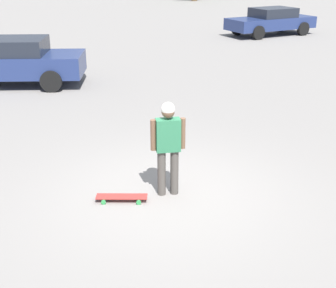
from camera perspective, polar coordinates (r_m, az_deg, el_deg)
ground_plane at (r=8.04m, az=0.00°, el=-6.06°), size 220.00×220.00×0.00m
person at (r=7.64m, az=0.00°, el=0.35°), size 0.40×0.47×1.63m
skateboard at (r=7.82m, az=-5.66°, el=-6.46°), size 0.58×0.84×0.09m
car_parked_near at (r=15.55m, az=-18.60°, el=9.56°), size 3.79×4.74×1.47m
car_parked_far at (r=25.44m, az=12.47°, el=14.45°), size 4.85×4.02×1.38m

